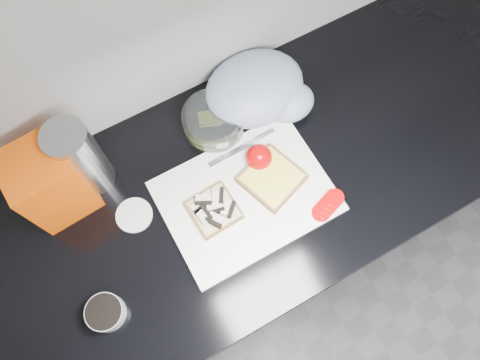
{
  "coord_description": "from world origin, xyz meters",
  "views": [
    {
      "loc": [
        -0.13,
        0.85,
        1.98
      ],
      "look_at": [
        0.06,
        1.19,
        0.95
      ],
      "focal_mm": 35.0,
      "sensor_mm": 36.0,
      "label": 1
    }
  ],
  "objects_px": {
    "cutting_board": "(246,196)",
    "bread_bag": "(51,183)",
    "glass_bowl": "(214,122)",
    "steel_canister": "(81,159)"
  },
  "relations": [
    {
      "from": "bread_bag",
      "to": "steel_canister",
      "type": "relative_size",
      "value": 0.94
    },
    {
      "from": "cutting_board",
      "to": "bread_bag",
      "type": "distance_m",
      "value": 0.45
    },
    {
      "from": "steel_canister",
      "to": "glass_bowl",
      "type": "bearing_deg",
      "value": -3.91
    },
    {
      "from": "steel_canister",
      "to": "bread_bag",
      "type": "bearing_deg",
      "value": -167.75
    },
    {
      "from": "cutting_board",
      "to": "glass_bowl",
      "type": "height_order",
      "value": "glass_bowl"
    },
    {
      "from": "cutting_board",
      "to": "steel_canister",
      "type": "distance_m",
      "value": 0.39
    },
    {
      "from": "cutting_board",
      "to": "bread_bag",
      "type": "bearing_deg",
      "value": 151.19
    },
    {
      "from": "bread_bag",
      "to": "steel_canister",
      "type": "bearing_deg",
      "value": 8.2
    },
    {
      "from": "glass_bowl",
      "to": "steel_canister",
      "type": "bearing_deg",
      "value": 176.09
    },
    {
      "from": "cutting_board",
      "to": "steel_canister",
      "type": "height_order",
      "value": "steel_canister"
    }
  ]
}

